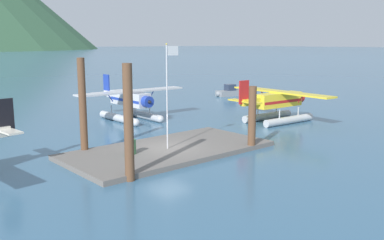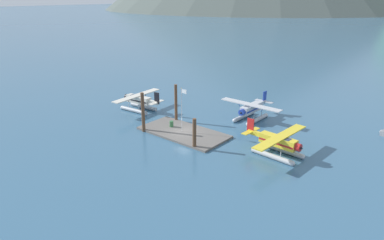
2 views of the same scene
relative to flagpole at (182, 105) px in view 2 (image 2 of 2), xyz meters
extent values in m
plane|color=#38607F|center=(0.06, 0.12, -4.31)|extent=(1200.00, 1200.00, 0.00)
cube|color=#66605B|center=(0.06, 0.12, -4.16)|extent=(12.97, 6.44, 0.30)
cylinder|color=brown|center=(-4.87, -3.05, -1.38)|extent=(0.48, 0.48, 5.88)
cylinder|color=brown|center=(4.56, -2.84, -2.25)|extent=(0.50, 0.50, 4.12)
cylinder|color=brown|center=(-4.15, 3.20, -1.34)|extent=(0.46, 0.46, 5.96)
cylinder|color=silver|center=(-0.12, 0.00, -0.81)|extent=(0.08, 0.08, 6.40)
cube|color=white|center=(0.33, 0.00, 2.04)|extent=(0.90, 0.03, 0.56)
sphere|color=gold|center=(-0.12, 0.00, 2.44)|extent=(0.10, 0.10, 0.10)
cylinder|color=#33663D|center=(-2.55, 0.40, -3.57)|extent=(0.58, 0.58, 0.88)
torus|color=#33663D|center=(-2.55, 0.40, -3.57)|extent=(0.62, 0.62, 0.04)
sphere|color=orange|center=(-15.60, 7.91, -3.92)|extent=(0.80, 0.80, 0.80)
cylinder|color=#B7BABF|center=(5.78, 11.38, -3.99)|extent=(0.70, 5.61, 0.64)
sphere|color=#B7BABF|center=(5.75, 8.58, -3.99)|extent=(0.64, 0.64, 0.64)
cylinder|color=#B7BABF|center=(3.28, 11.40, -3.99)|extent=(0.70, 5.61, 0.64)
sphere|color=#B7BABF|center=(3.25, 8.60, -3.99)|extent=(0.64, 0.64, 0.64)
cylinder|color=#B7BABF|center=(5.77, 10.18, -3.32)|extent=(0.10, 0.10, 0.70)
cylinder|color=#B7BABF|center=(5.79, 12.58, -3.32)|extent=(0.10, 0.10, 0.70)
cylinder|color=#B7BABF|center=(3.27, 10.20, -3.32)|extent=(0.10, 0.10, 0.70)
cylinder|color=#B7BABF|center=(3.29, 12.60, -3.32)|extent=(0.10, 0.10, 0.70)
cube|color=silver|center=(4.53, 11.39, -2.37)|extent=(1.29, 4.81, 1.20)
cube|color=#1E389E|center=(4.53, 11.39, -2.47)|extent=(1.31, 4.72, 0.24)
cube|color=#283347|center=(4.52, 10.31, -2.04)|extent=(1.07, 1.11, 0.56)
cube|color=silver|center=(4.53, 11.09, -1.70)|extent=(10.41, 1.51, 0.14)
cylinder|color=#1E389E|center=(6.73, 11.07, -2.04)|extent=(0.62, 0.09, 0.84)
cylinder|color=#1E389E|center=(2.33, 11.11, -2.04)|extent=(0.62, 0.09, 0.84)
cylinder|color=#1E389E|center=(4.50, 8.69, -2.37)|extent=(0.97, 0.61, 0.96)
cone|color=black|center=(4.50, 8.24, -2.37)|extent=(0.36, 0.35, 0.36)
cube|color=silver|center=(4.57, 14.64, -2.27)|extent=(0.46, 2.20, 0.56)
cube|color=#1E389E|center=(4.58, 15.54, -1.42)|extent=(0.13, 1.00, 1.90)
cube|color=silver|center=(4.57, 15.44, -2.17)|extent=(3.21, 0.83, 0.10)
cylinder|color=#B7BABF|center=(13.87, 3.44, -3.99)|extent=(5.63, 1.03, 0.64)
sphere|color=#B7BABF|center=(16.66, 3.25, -3.99)|extent=(0.64, 0.64, 0.64)
cylinder|color=#B7BABF|center=(13.69, 0.95, -3.99)|extent=(5.63, 1.03, 0.64)
sphere|color=#B7BABF|center=(16.49, 0.75, -3.99)|extent=(0.64, 0.64, 0.64)
cylinder|color=#B7BABF|center=(15.07, 3.36, -3.32)|extent=(0.10, 0.10, 0.70)
cylinder|color=#B7BABF|center=(12.67, 3.52, -3.32)|extent=(0.10, 0.10, 0.70)
cylinder|color=#B7BABF|center=(14.89, 0.86, -3.32)|extent=(0.10, 0.10, 0.70)
cylinder|color=#B7BABF|center=(12.50, 1.03, -3.32)|extent=(0.10, 0.10, 0.70)
cube|color=yellow|center=(13.78, 2.19, -2.37)|extent=(4.87, 1.57, 1.20)
cube|color=#B21E1E|center=(13.78, 2.19, -2.47)|extent=(4.78, 1.59, 0.24)
cube|color=#283347|center=(14.86, 2.12, -2.04)|extent=(1.17, 1.13, 0.56)
cube|color=yellow|center=(14.08, 2.17, -1.70)|extent=(2.12, 10.47, 0.14)
cylinder|color=#B21E1E|center=(14.23, 4.37, -2.04)|extent=(0.12, 0.63, 0.84)
cylinder|color=#B21E1E|center=(13.93, -0.02, -2.04)|extent=(0.12, 0.63, 0.84)
cylinder|color=#B21E1E|center=(16.47, 2.01, -2.37)|extent=(0.67, 1.00, 0.96)
cone|color=black|center=(16.92, 1.97, -2.37)|extent=(0.37, 0.38, 0.36)
cube|color=yellow|center=(10.54, 2.42, -2.27)|extent=(2.23, 0.59, 0.56)
cube|color=#B21E1E|center=(9.64, 2.48, -1.42)|extent=(1.01, 0.19, 1.90)
cube|color=yellow|center=(9.74, 2.48, -2.17)|extent=(1.02, 3.25, 0.10)
cylinder|color=#B7BABF|center=(-12.70, 1.86, -3.99)|extent=(5.63, 1.13, 0.64)
sphere|color=#B7BABF|center=(-15.49, 1.62, -3.99)|extent=(0.64, 0.64, 0.64)
cylinder|color=#B7BABF|center=(-12.92, 4.35, -3.99)|extent=(5.63, 1.13, 0.64)
sphere|color=#B7BABF|center=(-15.71, 4.11, -3.99)|extent=(0.64, 0.64, 0.64)
cylinder|color=#B7BABF|center=(-13.90, 1.76, -3.32)|extent=(0.10, 0.10, 0.70)
cylinder|color=#B7BABF|center=(-11.51, 1.97, -3.32)|extent=(0.10, 0.10, 0.70)
cylinder|color=#B7BABF|center=(-14.11, 4.25, -3.32)|extent=(0.10, 0.10, 0.70)
cylinder|color=#B7BABF|center=(-11.72, 4.46, -3.32)|extent=(0.10, 0.10, 0.70)
cube|color=silver|center=(-12.81, 3.11, -2.37)|extent=(4.89, 1.65, 1.20)
cube|color=black|center=(-12.81, 3.11, -2.47)|extent=(4.80, 1.67, 0.24)
cube|color=#283347|center=(-13.89, 3.01, -2.04)|extent=(1.19, 1.15, 0.56)
cube|color=silver|center=(-13.11, 3.08, -1.70)|extent=(2.30, 10.48, 0.14)
cylinder|color=black|center=(-12.92, 0.89, -2.04)|extent=(0.13, 0.63, 0.84)
cylinder|color=black|center=(-13.30, 5.27, -2.04)|extent=(0.13, 0.63, 0.84)
cylinder|color=black|center=(-15.50, 2.87, -2.37)|extent=(0.68, 1.01, 0.96)
cone|color=black|center=(-15.95, 2.83, -2.37)|extent=(0.38, 0.39, 0.36)
cube|color=silver|center=(-9.57, 3.39, -2.27)|extent=(2.23, 0.63, 0.56)
cube|color=black|center=(-8.68, 3.47, -1.42)|extent=(1.01, 0.21, 1.90)
cube|color=silver|center=(-8.78, 3.46, -2.17)|extent=(1.08, 3.26, 0.10)
sphere|color=gray|center=(22.21, 18.15, -3.96)|extent=(0.70, 0.70, 0.70)
camera|label=1|loc=(-16.04, -20.64, 2.54)|focal=39.97mm
camera|label=2|loc=(30.51, -34.32, 14.60)|focal=32.10mm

